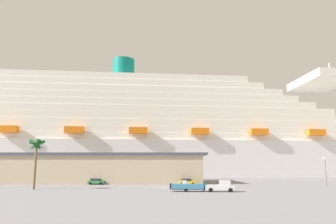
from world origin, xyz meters
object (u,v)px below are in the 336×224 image
object	(u,v)px
small_boat_on_trailer	(192,187)
palm_tree	(36,148)
cruise_ship	(186,137)
street_lamp	(325,167)
parked_car_red_hatchback	(87,180)
parked_car_yellow_taxi	(187,182)
parked_car_green_wagon	(96,181)
pickup_truck	(221,186)

from	to	relation	value
small_boat_on_trailer	palm_tree	bearing A→B (deg)	166.79
cruise_ship	street_lamp	distance (m)	85.21
palm_tree	parked_car_red_hatchback	distance (m)	27.02
small_boat_on_trailer	parked_car_red_hatchback	bearing A→B (deg)	129.02
palm_tree	parked_car_red_hatchback	xyz separation A→B (m)	(6.52, 24.98, -7.96)
palm_tree	parked_car_yellow_taxi	distance (m)	38.31
parked_car_green_wagon	parked_car_red_hatchback	size ratio (longest dim) A/B	1.06
pickup_truck	parked_car_yellow_taxi	world-z (taller)	pickup_truck
palm_tree	street_lamp	world-z (taller)	palm_tree
parked_car_yellow_taxi	street_lamp	bearing A→B (deg)	-18.97
pickup_truck	street_lamp	world-z (taller)	street_lamp
small_boat_on_trailer	street_lamp	size ratio (longest dim) A/B	1.24
cruise_ship	street_lamp	bearing A→B (deg)	-73.34
cruise_ship	palm_tree	bearing A→B (deg)	-116.98
cruise_ship	pickup_truck	world-z (taller)	cruise_ship
small_boat_on_trailer	palm_tree	size ratio (longest dim) A/B	0.81
pickup_truck	palm_tree	size ratio (longest dim) A/B	0.54
parked_car_red_hatchback	pickup_truck	bearing A→B (deg)	-46.25
palm_tree	small_boat_on_trailer	bearing A→B (deg)	-13.21
small_boat_on_trailer	parked_car_yellow_taxi	size ratio (longest dim) A/B	1.97
cruise_ship	pickup_truck	size ratio (longest dim) A/B	47.31
parked_car_yellow_taxi	parked_car_red_hatchback	xyz separation A→B (m)	(-28.18, 10.85, 0.00)
palm_tree	street_lamp	size ratio (longest dim) A/B	1.52
street_lamp	cruise_ship	bearing A→B (deg)	106.66
palm_tree	pickup_truck	bearing A→B (deg)	-12.58
street_lamp	parked_car_green_wagon	world-z (taller)	street_lamp
palm_tree	parked_car_yellow_taxi	world-z (taller)	palm_tree
small_boat_on_trailer	palm_tree	world-z (taller)	palm_tree
small_boat_on_trailer	street_lamp	bearing A→B (deg)	18.00
cruise_ship	street_lamp	world-z (taller)	cruise_ship
pickup_truck	parked_car_red_hatchback	xyz separation A→B (m)	(-32.18, 33.61, -0.21)
parked_car_green_wagon	parked_car_red_hatchback	world-z (taller)	same
small_boat_on_trailer	street_lamp	xyz separation A→B (m)	(33.58, 10.91, 3.73)
street_lamp	parked_car_yellow_taxi	distance (m)	33.99
parked_car_yellow_taxi	small_boat_on_trailer	bearing A→B (deg)	-94.31
small_boat_on_trailer	palm_tree	xyz separation A→B (m)	(-33.05, 7.76, 7.83)
small_boat_on_trailer	parked_car_yellow_taxi	xyz separation A→B (m)	(1.65, 21.89, -0.13)
pickup_truck	street_lamp	xyz separation A→B (m)	(27.94, 11.79, 3.65)
small_boat_on_trailer	parked_car_yellow_taxi	world-z (taller)	small_boat_on_trailer
parked_car_green_wagon	street_lamp	bearing A→B (deg)	-13.94
small_boat_on_trailer	parked_car_green_wagon	distance (m)	33.60
parked_car_green_wagon	parked_car_red_hatchback	xyz separation A→B (m)	(-3.93, 7.88, 0.00)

